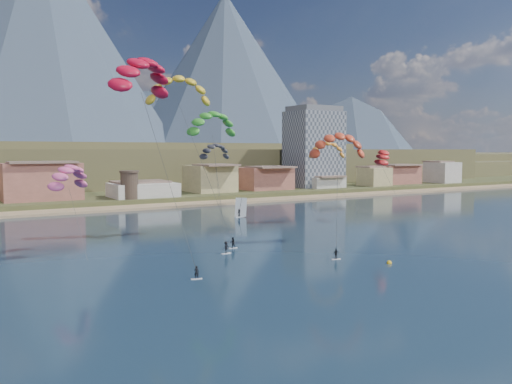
% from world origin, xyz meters
% --- Properties ---
extents(ground, '(2400.00, 2400.00, 0.00)m').
position_xyz_m(ground, '(0.00, 0.00, 0.00)').
color(ground, black).
rests_on(ground, ground).
extents(beach, '(2200.00, 12.00, 0.90)m').
position_xyz_m(beach, '(0.00, 106.00, 0.25)').
color(beach, tan).
rests_on(beach, ground).
extents(foothills, '(940.00, 210.00, 18.00)m').
position_xyz_m(foothills, '(22.39, 232.47, 9.08)').
color(foothills, brown).
rests_on(foothills, ground).
extents(apartment_tower, '(20.00, 16.00, 32.00)m').
position_xyz_m(apartment_tower, '(85.00, 128.00, 17.82)').
color(apartment_tower, gray).
rests_on(apartment_tower, ground).
extents(watchtower, '(5.82, 5.82, 8.60)m').
position_xyz_m(watchtower, '(5.00, 114.00, 6.37)').
color(watchtower, '#47382D').
rests_on(watchtower, ground).
extents(kitesurfer_red, '(12.64, 17.60, 31.42)m').
position_xyz_m(kitesurfer_red, '(-19.00, 32.18, 28.04)').
color(kitesurfer_red, silver).
rests_on(kitesurfer_red, ground).
extents(kitesurfer_yellow, '(13.39, 18.07, 32.44)m').
position_xyz_m(kitesurfer_yellow, '(-5.43, 50.79, 28.54)').
color(kitesurfer_yellow, silver).
rests_on(kitesurfer_yellow, ground).
extents(kitesurfer_orange, '(16.36, 16.23, 23.26)m').
position_xyz_m(kitesurfer_orange, '(17.56, 32.55, 18.31)').
color(kitesurfer_orange, silver).
rests_on(kitesurfer_orange, ground).
extents(kitesurfer_green, '(12.22, 19.51, 27.27)m').
position_xyz_m(kitesurfer_green, '(0.91, 49.63, 22.33)').
color(kitesurfer_green, silver).
rests_on(kitesurfer_green, ground).
extents(distant_kite_pink, '(8.69, 9.07, 16.39)m').
position_xyz_m(distant_kite_pink, '(-26.35, 46.49, 13.16)').
color(distant_kite_pink, '#262626').
rests_on(distant_kite_pink, ground).
extents(distant_kite_dark, '(9.06, 6.63, 19.86)m').
position_xyz_m(distant_kite_dark, '(11.96, 70.57, 17.09)').
color(distant_kite_dark, '#262626').
rests_on(distant_kite_dark, ground).
extents(distant_kite_orange, '(9.30, 7.28, 20.25)m').
position_xyz_m(distant_kite_orange, '(32.14, 53.77, 17.46)').
color(distant_kite_orange, '#262626').
rests_on(distant_kite_orange, ground).
extents(distant_kite_red, '(7.16, 8.41, 18.36)m').
position_xyz_m(distant_kite_red, '(45.45, 50.04, 15.60)').
color(distant_kite_red, '#262626').
rests_on(distant_kite_red, ground).
extents(windsurfer, '(2.79, 3.06, 4.81)m').
position_xyz_m(windsurfer, '(20.19, 73.23, 1.53)').
color(windsurfer, silver).
rests_on(windsurfer, ground).
extents(buoy, '(0.75, 0.75, 0.75)m').
position_xyz_m(buoy, '(12.55, 14.52, 0.13)').
color(buoy, yellow).
rests_on(buoy, ground).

